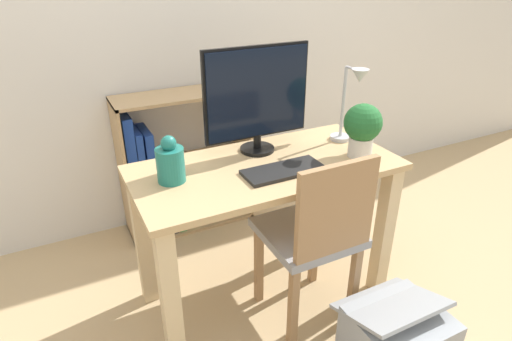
{
  "coord_description": "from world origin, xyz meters",
  "views": [
    {
      "loc": [
        -0.81,
        -1.51,
        1.56
      ],
      "look_at": [
        0.0,
        0.1,
        0.66
      ],
      "focal_mm": 30.0,
      "sensor_mm": 36.0,
      "label": 1
    }
  ],
  "objects_px": {
    "keyboard": "(284,170)",
    "desk_lamp": "(351,98)",
    "potted_plant": "(362,127)",
    "chair": "(316,234)",
    "storage_box": "(396,338)",
    "bookshelf": "(165,176)",
    "monitor": "(257,96)",
    "vase": "(170,163)"
  },
  "relations": [
    {
      "from": "chair",
      "to": "bookshelf",
      "type": "xyz_separation_m",
      "value": [
        -0.38,
        1.06,
        -0.12
      ]
    },
    {
      "from": "monitor",
      "to": "bookshelf",
      "type": "xyz_separation_m",
      "value": [
        -0.3,
        0.65,
        -0.64
      ]
    },
    {
      "from": "potted_plant",
      "to": "vase",
      "type": "bearing_deg",
      "value": 170.05
    },
    {
      "from": "keyboard",
      "to": "storage_box",
      "type": "height_order",
      "value": "keyboard"
    },
    {
      "from": "potted_plant",
      "to": "chair",
      "type": "distance_m",
      "value": 0.52
    },
    {
      "from": "monitor",
      "to": "chair",
      "type": "distance_m",
      "value": 0.66
    },
    {
      "from": "vase",
      "to": "desk_lamp",
      "type": "xyz_separation_m",
      "value": [
        0.89,
        -0.0,
        0.15
      ]
    },
    {
      "from": "bookshelf",
      "to": "monitor",
      "type": "bearing_deg",
      "value": -65.29
    },
    {
      "from": "vase",
      "to": "potted_plant",
      "type": "distance_m",
      "value": 0.86
    },
    {
      "from": "keyboard",
      "to": "bookshelf",
      "type": "bearing_deg",
      "value": 108.07
    },
    {
      "from": "monitor",
      "to": "keyboard",
      "type": "xyz_separation_m",
      "value": [
        -0.0,
        -0.26,
        -0.26
      ]
    },
    {
      "from": "desk_lamp",
      "to": "bookshelf",
      "type": "height_order",
      "value": "desk_lamp"
    },
    {
      "from": "chair",
      "to": "bookshelf",
      "type": "bearing_deg",
      "value": 101.49
    },
    {
      "from": "desk_lamp",
      "to": "potted_plant",
      "type": "xyz_separation_m",
      "value": [
        -0.04,
        -0.15,
        -0.09
      ]
    },
    {
      "from": "potted_plant",
      "to": "chair",
      "type": "xyz_separation_m",
      "value": [
        -0.32,
        -0.14,
        -0.39
      ]
    },
    {
      "from": "keyboard",
      "to": "chair",
      "type": "height_order",
      "value": "chair"
    },
    {
      "from": "monitor",
      "to": "potted_plant",
      "type": "height_order",
      "value": "monitor"
    },
    {
      "from": "keyboard",
      "to": "desk_lamp",
      "type": "height_order",
      "value": "desk_lamp"
    },
    {
      "from": "vase",
      "to": "potted_plant",
      "type": "xyz_separation_m",
      "value": [
        0.85,
        -0.15,
        0.06
      ]
    },
    {
      "from": "vase",
      "to": "desk_lamp",
      "type": "bearing_deg",
      "value": -0.17
    },
    {
      "from": "potted_plant",
      "to": "storage_box",
      "type": "relative_size",
      "value": 0.64
    },
    {
      "from": "monitor",
      "to": "vase",
      "type": "bearing_deg",
      "value": -165.08
    },
    {
      "from": "keyboard",
      "to": "vase",
      "type": "distance_m",
      "value": 0.48
    },
    {
      "from": "desk_lamp",
      "to": "potted_plant",
      "type": "relative_size",
      "value": 1.51
    },
    {
      "from": "monitor",
      "to": "storage_box",
      "type": "relative_size",
      "value": 1.32
    },
    {
      "from": "desk_lamp",
      "to": "potted_plant",
      "type": "height_order",
      "value": "desk_lamp"
    },
    {
      "from": "desk_lamp",
      "to": "bookshelf",
      "type": "distance_m",
      "value": 1.22
    },
    {
      "from": "chair",
      "to": "storage_box",
      "type": "relative_size",
      "value": 2.27
    },
    {
      "from": "vase",
      "to": "bookshelf",
      "type": "xyz_separation_m",
      "value": [
        0.15,
        0.77,
        -0.45
      ]
    },
    {
      "from": "monitor",
      "to": "desk_lamp",
      "type": "bearing_deg",
      "value": -15.81
    },
    {
      "from": "chair",
      "to": "keyboard",
      "type": "bearing_deg",
      "value": 109.64
    },
    {
      "from": "vase",
      "to": "potted_plant",
      "type": "relative_size",
      "value": 0.8
    },
    {
      "from": "keyboard",
      "to": "desk_lamp",
      "type": "bearing_deg",
      "value": 17.04
    },
    {
      "from": "potted_plant",
      "to": "bookshelf",
      "type": "relative_size",
      "value": 0.29
    },
    {
      "from": "monitor",
      "to": "storage_box",
      "type": "distance_m",
      "value": 1.2
    },
    {
      "from": "vase",
      "to": "desk_lamp",
      "type": "distance_m",
      "value": 0.9
    },
    {
      "from": "desk_lamp",
      "to": "storage_box",
      "type": "relative_size",
      "value": 0.98
    },
    {
      "from": "keyboard",
      "to": "vase",
      "type": "xyz_separation_m",
      "value": [
        -0.45,
        0.14,
        0.08
      ]
    },
    {
      "from": "bookshelf",
      "to": "desk_lamp",
      "type": "bearing_deg",
      "value": -46.47
    },
    {
      "from": "keyboard",
      "to": "storage_box",
      "type": "bearing_deg",
      "value": -63.4
    },
    {
      "from": "keyboard",
      "to": "storage_box",
      "type": "distance_m",
      "value": 0.84
    },
    {
      "from": "potted_plant",
      "to": "desk_lamp",
      "type": "bearing_deg",
      "value": 74.42
    }
  ]
}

